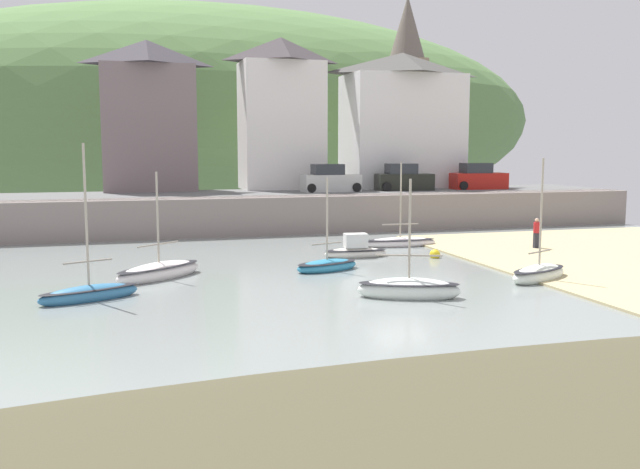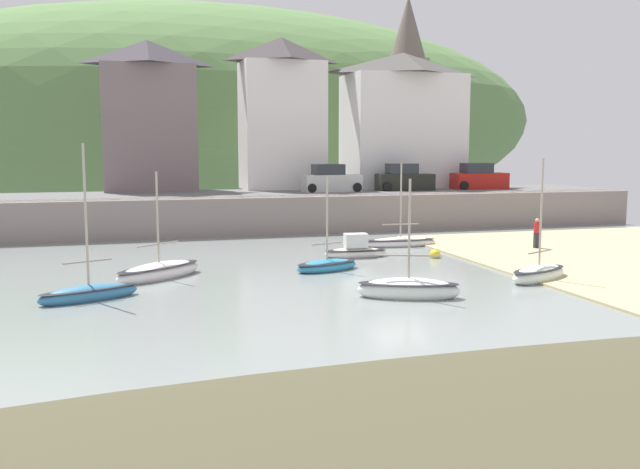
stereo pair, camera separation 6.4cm
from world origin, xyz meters
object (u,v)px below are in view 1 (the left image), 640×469
Objects in this scene: sailboat_far_left at (159,272)px; person_near_water at (537,232)px; church_with_spire at (407,88)px; mooring_buoy at (435,255)px; sailboat_blue_trim at (409,289)px; waterfront_building_centre at (281,113)px; sailboat_tall_mast at (356,251)px; parked_car_end_of_row at (478,178)px; waterfront_building_left at (148,115)px; parked_car_near_slipway at (330,180)px; waterfront_building_right at (402,120)px; dinghy_open_wooden at (89,293)px; rowboat_small_beached at (327,265)px; sailboat_nearest_shore at (400,242)px; parked_car_by_wall at (404,179)px; fishing_boat_green at (539,274)px.

person_near_water is (20.16, 3.01, 0.70)m from sailboat_far_left.
church_with_spire is 27.58m from mooring_buoy.
sailboat_blue_trim is 8.56× the size of mooring_buoy.
sailboat_tall_mast is at bearing -91.35° from waterfront_building_centre.
church_with_spire is 11.43m from parked_car_end_of_row.
waterfront_building_left is at bearing 126.60° from sailboat_blue_trim.
church_with_spire is 14.53m from parked_car_near_slipway.
waterfront_building_right is 20.19m from person_near_water.
sailboat_far_left reaches higher than parked_car_near_slipway.
waterfront_building_centre is (9.72, 0.00, 0.29)m from waterfront_building_left.
dinghy_open_wooden is 1.24× the size of sailboat_far_left.
sailboat_far_left is 1.13× the size of parked_car_end_of_row.
sailboat_far_left reaches higher than parked_car_end_of_row.
rowboat_small_beached is at bearing -119.80° from waterfront_building_right.
sailboat_nearest_shore is 1.16× the size of parked_car_end_of_row.
waterfront_building_left is 0.68× the size of church_with_spire.
sailboat_blue_trim is 1.39× the size of sailboat_tall_mast.
church_with_spire reaches higher than sailboat_blue_trim.
waterfront_building_right is 3.15× the size of sailboat_tall_mast.
waterfront_building_left is 1.82× the size of dinghy_open_wooden.
sailboat_tall_mast is 20.58m from parked_car_end_of_row.
parked_car_by_wall is (5.58, 0.00, 0.00)m from parked_car_near_slipway.
person_near_water is at bearing -30.78° from sailboat_far_left.
sailboat_nearest_shore is 11.71m from parked_car_near_slipway.
sailboat_far_left reaches higher than rowboat_small_beached.
parked_car_near_slipway is at bearing -148.19° from waterfront_building_right.
sailboat_tall_mast is 6.14× the size of mooring_buoy.
parked_car_by_wall is (4.86, 11.30, 2.97)m from sailboat_nearest_shore.
parked_car_near_slipway is (-0.72, 11.30, 2.97)m from sailboat_nearest_shore.
sailboat_nearest_shore is (-8.55, -19.80, -10.25)m from church_with_spire.
sailboat_tall_mast reaches higher than mooring_buoy.
rowboat_small_beached is (6.78, -22.14, -7.58)m from waterfront_building_left.
waterfront_building_right is at bearing -0.00° from waterfront_building_centre.
waterfront_building_left is at bearing 135.72° from person_near_water.
sailboat_far_left is at bearing -153.19° from sailboat_nearest_shore.
church_with_spire is (11.75, 4.00, 2.38)m from waterfront_building_centre.
parked_car_by_wall is (-3.69, -8.50, -7.28)m from church_with_spire.
fishing_boat_green is (-6.88, -30.90, -10.19)m from church_with_spire.
waterfront_building_right is 26.58m from rowboat_small_beached.
church_with_spire is 25.00m from person_near_water.
person_near_water is (-1.95, -23.05, -9.50)m from church_with_spire.
parked_car_near_slipway is 7.68× the size of mooring_buoy.
waterfront_building_left reaches higher than sailboat_tall_mast.
waterfront_building_centre is 25.58m from sailboat_far_left.
sailboat_blue_trim is at bearing 167.94° from fishing_boat_green.
parked_car_near_slipway is 0.99× the size of parked_car_end_of_row.
sailboat_nearest_shore is at bearing 72.71° from fishing_boat_green.
sailboat_nearest_shore is (-6.54, -15.80, -7.45)m from waterfront_building_right.
parked_car_end_of_row is (17.04, 17.64, 2.97)m from rowboat_small_beached.
dinghy_open_wooden is (-13.03, -25.78, -7.83)m from waterfront_building_centre.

